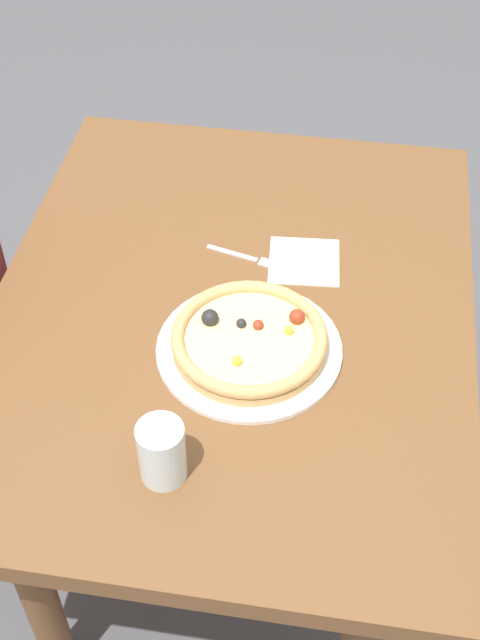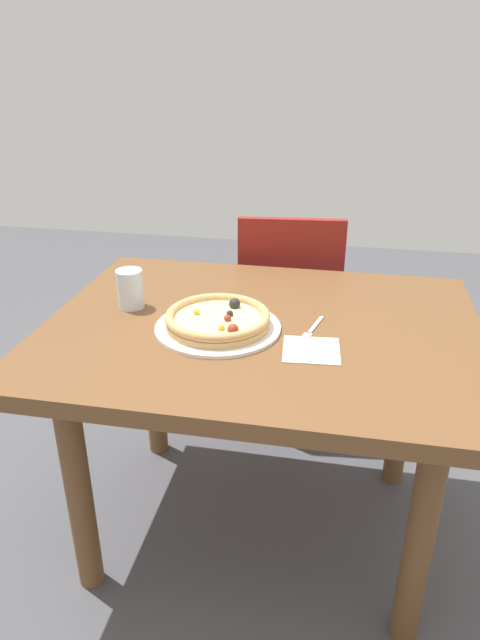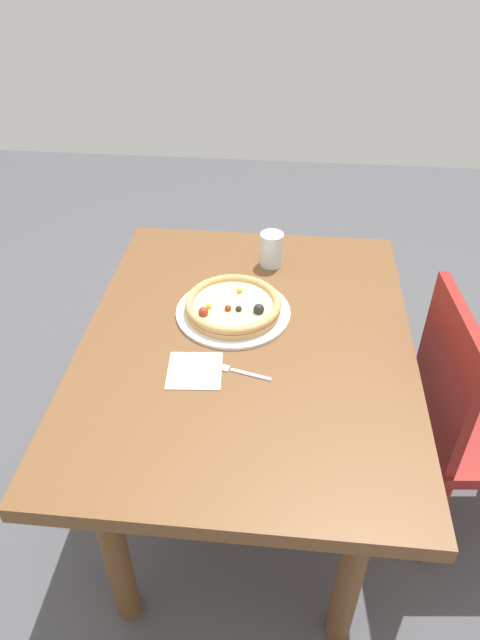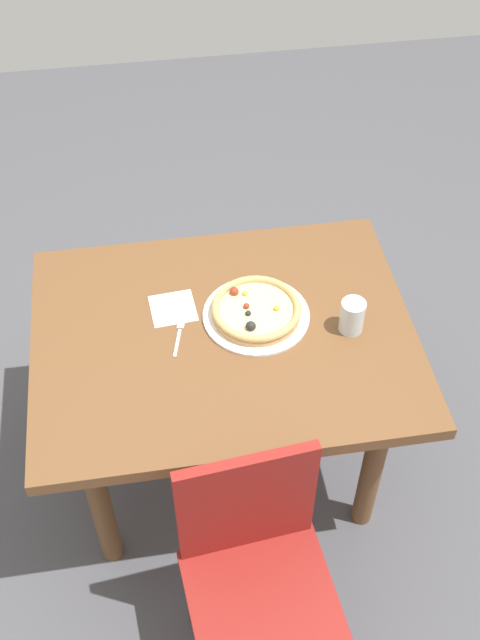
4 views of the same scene
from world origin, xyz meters
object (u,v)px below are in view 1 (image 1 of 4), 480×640
(plate, at_px, (249,349))
(napkin, at_px, (304,261))
(dining_table, at_px, (232,341))
(drinking_glass, at_px, (162,452))
(pizza, at_px, (249,339))
(fork, at_px, (252,259))

(plate, distance_m, napkin, 0.27)
(dining_table, distance_m, drinking_glass, 0.42)
(drinking_glass, bearing_deg, pizza, 161.26)
(fork, bearing_deg, napkin, 19.32)
(dining_table, bearing_deg, plate, 24.68)
(pizza, bearing_deg, drinking_glass, -18.74)
(fork, bearing_deg, dining_table, -83.81)
(plate, bearing_deg, napkin, 163.98)
(fork, xyz_separation_m, napkin, (-0.01, 0.11, -0.00))
(pizza, height_order, fork, pizza)
(napkin, bearing_deg, fork, -84.80)
(dining_table, relative_size, napkin, 8.41)
(pizza, bearing_deg, fork, -172.57)
(plate, distance_m, pizza, 0.03)
(plate, relative_size, fork, 2.05)
(drinking_glass, height_order, napkin, drinking_glass)
(dining_table, xyz_separation_m, fork, (-0.13, 0.02, 0.10))
(pizza, xyz_separation_m, drinking_glass, (0.28, -0.10, 0.03))
(dining_table, height_order, fork, fork)
(pizza, xyz_separation_m, fork, (-0.24, -0.03, -0.03))
(dining_table, bearing_deg, napkin, 139.35)
(drinking_glass, bearing_deg, fork, 173.14)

